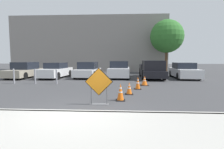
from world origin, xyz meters
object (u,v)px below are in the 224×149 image
(bollard_nearest, at_px, (57,76))
(bollard_second, at_px, (35,76))
(traffic_cone_fourth, at_px, (145,81))
(parked_car_second, at_px, (56,71))
(traffic_cone_second, at_px, (129,88))
(parked_car_third, at_px, (88,70))
(parked_car_nearest, at_px, (25,71))
(traffic_cone_third, at_px, (138,83))
(traffic_cone_nearest, at_px, (120,92))
(parked_car_fifth, at_px, (184,71))
(parked_car_fourth, at_px, (119,70))
(pickup_truck, at_px, (152,70))
(road_closed_sign, at_px, (99,85))
(bollard_third, at_px, (14,76))

(bollard_nearest, bearing_deg, bollard_second, 180.00)
(traffic_cone_fourth, height_order, parked_car_second, parked_car_second)
(traffic_cone_second, xyz_separation_m, parked_car_third, (-3.57, 7.67, 0.37))
(parked_car_nearest, height_order, bollard_nearest, parked_car_nearest)
(traffic_cone_fourth, relative_size, parked_car_third, 0.15)
(traffic_cone_third, height_order, bollard_second, bollard_second)
(traffic_cone_nearest, xyz_separation_m, parked_car_fifth, (5.76, 9.01, 0.30))
(parked_car_fourth, bearing_deg, parked_car_second, 5.24)
(traffic_cone_third, height_order, pickup_truck, pickup_truck)
(road_closed_sign, bearing_deg, bollard_third, 141.61)
(road_closed_sign, xyz_separation_m, pickup_truck, (3.60, 9.35, -0.04))
(parked_car_fifth, bearing_deg, traffic_cone_nearest, 60.65)
(parked_car_second, distance_m, parked_car_fifth, 11.88)
(parked_car_fifth, height_order, bollard_third, parked_car_fifth)
(parked_car_third, relative_size, parked_car_fifth, 0.90)
(traffic_cone_third, bearing_deg, road_closed_sign, -116.88)
(parked_car_fourth, relative_size, bollard_second, 4.00)
(traffic_cone_nearest, height_order, parked_car_fifth, parked_car_fifth)
(pickup_truck, bearing_deg, parked_car_nearest, 1.84)
(parked_car_fifth, relative_size, bollard_second, 4.36)
(pickup_truck, distance_m, parked_car_fifth, 3.01)
(parked_car_fourth, bearing_deg, parked_car_nearest, 4.23)
(parked_car_fourth, distance_m, parked_car_fifth, 5.94)
(parked_car_second, distance_m, parked_car_third, 2.99)
(parked_car_fifth, bearing_deg, traffic_cone_fourth, 51.50)
(parked_car_nearest, height_order, bollard_third, parked_car_nearest)
(traffic_cone_second, distance_m, parked_car_fourth, 7.74)
(parked_car_nearest, relative_size, bollard_third, 4.34)
(traffic_cone_fourth, height_order, bollard_second, bollard_second)
(traffic_cone_nearest, distance_m, traffic_cone_fourth, 4.60)
(parked_car_fifth, bearing_deg, parked_car_nearest, 4.55)
(parked_car_nearest, bearing_deg, parked_car_second, -178.01)
(parked_car_nearest, height_order, parked_car_second, parked_car_nearest)
(road_closed_sign, distance_m, parked_car_fourth, 9.80)
(traffic_cone_second, bearing_deg, parked_car_fifth, 55.22)
(road_closed_sign, bearing_deg, parked_car_fourth, 86.21)
(parked_car_third, bearing_deg, parked_car_second, 9.61)
(traffic_cone_nearest, distance_m, bollard_third, 8.94)
(traffic_cone_second, height_order, traffic_cone_fourth, traffic_cone_fourth)
(traffic_cone_fourth, xyz_separation_m, pickup_truck, (1.20, 4.29, 0.43))
(parked_car_second, height_order, parked_car_third, parked_car_third)
(parked_car_nearest, relative_size, bollard_nearest, 4.43)
(parked_car_third, xyz_separation_m, pickup_truck, (5.92, -0.39, 0.06))
(traffic_cone_second, height_order, parked_car_fourth, parked_car_fourth)
(traffic_cone_third, xyz_separation_m, bollard_third, (-8.62, 1.80, 0.21))
(traffic_cone_third, distance_m, parked_car_fourth, 6.31)
(traffic_cone_nearest, xyz_separation_m, parked_car_nearest, (-9.08, 8.67, 0.31))
(traffic_cone_nearest, bearing_deg, parked_car_nearest, 136.32)
(bollard_nearest, bearing_deg, bollard_third, -180.00)
(parked_car_fifth, bearing_deg, traffic_cone_second, 58.47)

